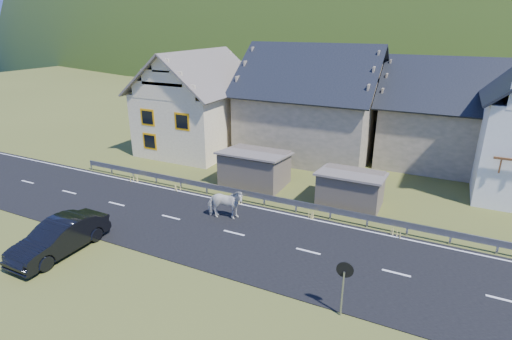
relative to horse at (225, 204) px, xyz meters
The scene contains 14 objects.
ground 1.96m from the horse, 45.26° to the right, with size 160.00×160.00×0.00m, color #4B5120.
road 1.95m from the horse, 45.26° to the right, with size 60.00×7.00×0.04m, color black.
lane_markings 1.94m from the horse, 45.26° to the right, with size 60.00×6.60×0.01m, color silver.
guardrail 2.76m from the horse, 63.50° to the left, with size 28.10×0.09×0.75m.
shed_left 5.33m from the horse, 98.41° to the left, with size 4.30×3.30×2.40m, color #685A4C.
shed_right 7.45m from the horse, 39.81° to the left, with size 3.80×2.90×2.20m, color #685A4C.
house_cream 14.31m from the horse, 129.21° to the left, with size 7.80×9.80×8.30m.
house_stone_a 14.26m from the horse, 89.08° to the left, with size 10.80×9.80×8.90m.
house_stone_b 19.08m from the horse, 57.05° to the left, with size 9.80×8.80×8.10m.
mountain 180.09m from the horse, 88.01° to the left, with size 440.00×280.00×260.00m, color #203B11.
conifer_patch 121.44m from the horse, 116.31° to the left, with size 76.00×50.00×28.00m, color black.
horse is the anchor object (origin of this frame).
car 8.23m from the horse, 129.95° to the right, with size 1.66×4.76×1.57m, color black.
traffic_mirror 9.10m from the horse, 31.72° to the right, with size 0.62×0.19×2.24m.
Camera 1 is at (8.93, -15.77, 10.21)m, focal length 28.00 mm.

